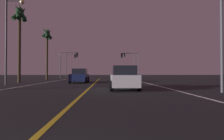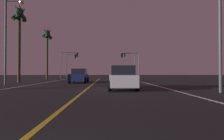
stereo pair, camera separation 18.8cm
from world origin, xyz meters
The scene contains 13 objects.
lane_edge_right centered at (6.09, 15.40, 0.00)m, with size 0.16×42.81×0.01m, color silver.
lane_edge_left centered at (-6.09, 15.40, 0.00)m, with size 0.16×42.81×0.01m, color silver.
lane_center_divider centered at (0.00, 15.40, 0.00)m, with size 0.16×42.81×0.01m, color gold.
car_oncoming centered at (-1.88, 21.57, 0.82)m, with size 2.02×4.30×1.70m.
car_lead_same_lane centered at (2.60, 12.47, 0.82)m, with size 2.02×4.30×1.70m.
traffic_light_near_right centered at (6.23, 37.31, 3.98)m, with size 3.78×0.36×5.29m.
traffic_light_near_left centered at (-6.29, 37.31, 4.06)m, with size 3.70×0.36×5.42m.
traffic_light_far_right centered at (6.85, 42.81, 4.36)m, with size 2.71×0.36×5.94m.
traffic_light_far_left centered at (-6.99, 42.81, 4.11)m, with size 2.38×0.36×5.60m.
street_lamp_right_near centered at (7.87, 10.06, 4.85)m, with size 2.16×0.44×7.58m.
street_lamp_left_mid centered at (-7.99, 17.24, 5.25)m, with size 1.82×0.44×8.36m.
palm_tree_left_mid centered at (-9.27, 21.97, 7.68)m, with size 2.07×2.09×9.66m.
palm_tree_left_far centered at (-9.17, 32.17, 7.36)m, with size 2.09×1.99×9.33m.
Camera 2 is at (1.51, -0.99, 1.22)m, focal length 29.76 mm.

